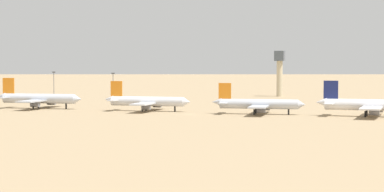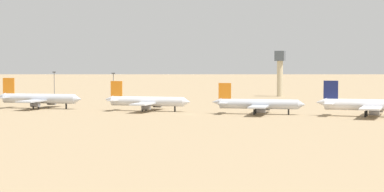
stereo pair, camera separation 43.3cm
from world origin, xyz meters
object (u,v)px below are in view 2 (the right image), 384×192
Objects in this scene: control_tower at (280,69)px; light_pole_mid at (113,83)px; parked_jet_orange_3 at (147,101)px; parked_jet_navy_5 at (369,105)px; parked_jet_orange_2 at (38,99)px; parked_jet_orange_4 at (258,104)px; light_pole_east at (54,81)px.

control_tower is 90.22m from light_pole_mid.
parked_jet_navy_5 is at bearing -3.88° from parked_jet_orange_3.
light_pole_mid is at bearing 91.65° from parked_jet_orange_2.
light_pole_east is (-141.89, 108.61, 4.04)m from parked_jet_orange_4.
parked_jet_orange_2 is at bearing -64.63° from light_pole_east.
parked_jet_orange_2 is 47.49m from parked_jet_orange_3.
control_tower reaches higher than parked_jet_orange_4.
parked_jet_orange_3 reaches higher than parked_jet_orange_4.
parked_jet_orange_2 is 1.08× the size of parked_jet_orange_3.
light_pole_mid is (-138.97, 94.62, 3.57)m from parked_jet_navy_5.
control_tower is 1.88× the size of light_pole_east.
light_pole_east is at bearing 112.39° from parked_jet_orange_2.
control_tower reaches higher than light_pole_mid.
parked_jet_orange_4 is at bearing -37.43° from light_pole_east.
parked_jet_orange_3 is 143.92m from light_pole_east.
control_tower is (-16.47, 129.94, 11.22)m from parked_jet_orange_4.
parked_jet_orange_4 is 2.65× the size of light_pole_mid.
parked_jet_orange_2 is at bearing -85.36° from light_pole_mid.
parked_jet_orange_3 is 2.69× the size of light_pole_mid.
parked_jet_navy_5 is at bearing -34.25° from light_pole_mid.
light_pole_east is (-125.43, -21.33, -7.18)m from control_tower.
parked_jet_orange_4 is 2.60× the size of light_pole_east.
parked_jet_orange_2 is 131.55m from parked_jet_navy_5.
parked_jet_navy_5 is 2.90× the size of light_pole_mid.
light_pole_east reaches higher than parked_jet_orange_2.
light_pole_mid is at bearing -17.54° from light_pole_east.
parked_jet_orange_2 is 1.00× the size of parked_jet_navy_5.
parked_jet_orange_3 is 1.02× the size of parked_jet_orange_4.
light_pole_east is (-49.94, 105.31, 3.69)m from parked_jet_orange_2.
light_pole_mid reaches higher than parked_jet_navy_5.
light_pole_mid is (-54.94, 92.43, 3.87)m from parked_jet_orange_3.
light_pole_east reaches higher than parked_jet_orange_3.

